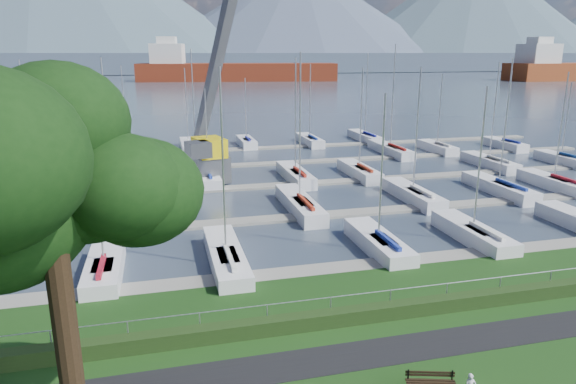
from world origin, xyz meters
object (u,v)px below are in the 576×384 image
object	(u,v)px
bench_right	(430,382)
tree	(30,174)
crane	(212,124)
person	(470,384)

from	to	relation	value
bench_right	tree	size ratio (longest dim) A/B	0.15
bench_right	crane	distance (m)	36.35
bench_right	person	world-z (taller)	person
bench_right	person	size ratio (longest dim) A/B	1.67
bench_right	person	xyz separation A→B (m)	(1.24, -0.61, 0.13)
bench_right	person	bearing A→B (deg)	-9.50
bench_right	tree	xyz separation A→B (m)	(-12.54, 0.39, 8.46)
person	crane	xyz separation A→B (m)	(-5.26, 36.41, 4.78)
bench_right	crane	bearing A→B (deg)	113.08
bench_right	tree	distance (m)	15.13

